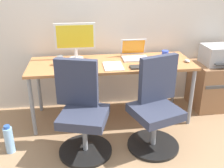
% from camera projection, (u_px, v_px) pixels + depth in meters
% --- Properties ---
extents(ground_plane, '(5.28, 5.28, 0.00)m').
position_uv_depth(ground_plane, '(111.00, 116.00, 3.31)').
color(ground_plane, '#9E7A56').
extents(back_wall, '(4.40, 0.04, 2.60)m').
position_uv_depth(back_wall, '(107.00, 7.00, 3.17)').
color(back_wall, silver).
rests_on(back_wall, ground).
extents(desk, '(1.91, 0.67, 0.73)m').
position_uv_depth(desk, '(111.00, 67.00, 3.04)').
color(desk, '#B77542').
rests_on(desk, ground).
extents(office_chair_left, '(0.55, 0.55, 0.94)m').
position_uv_depth(office_chair_left, '(82.00, 113.00, 2.54)').
color(office_chair_left, black).
rests_on(office_chair_left, ground).
extents(office_chair_right, '(0.56, 0.56, 0.94)m').
position_uv_depth(office_chair_right, '(156.00, 108.00, 2.63)').
color(office_chair_right, black).
rests_on(office_chair_right, ground).
extents(side_cabinet, '(0.54, 0.52, 0.61)m').
position_uv_depth(side_cabinet, '(213.00, 85.00, 3.46)').
color(side_cabinet, '#996B47').
rests_on(side_cabinet, ground).
extents(printer, '(0.38, 0.40, 0.24)m').
position_uv_depth(printer, '(218.00, 55.00, 3.30)').
color(printer, '#B7B7B7').
rests_on(printer, side_cabinet).
extents(water_bottle_on_floor, '(0.09, 0.09, 0.31)m').
position_uv_depth(water_bottle_on_floor, '(9.00, 140.00, 2.60)').
color(water_bottle_on_floor, '#8CBFF2').
rests_on(water_bottle_on_floor, ground).
extents(desktop_monitor, '(0.48, 0.18, 0.43)m').
position_uv_depth(desktop_monitor, '(75.00, 39.00, 3.05)').
color(desktop_monitor, silver).
rests_on(desktop_monitor, desk).
extents(open_laptop, '(0.31, 0.29, 0.22)m').
position_uv_depth(open_laptop, '(135.00, 54.00, 3.16)').
color(open_laptop, silver).
rests_on(open_laptop, desk).
extents(keyboard_by_monitor, '(0.34, 0.12, 0.02)m').
position_uv_depth(keyboard_by_monitor, '(77.00, 71.00, 2.74)').
color(keyboard_by_monitor, silver).
rests_on(keyboard_by_monitor, desk).
extents(keyboard_by_laptop, '(0.34, 0.12, 0.02)m').
position_uv_depth(keyboard_by_laptop, '(145.00, 67.00, 2.85)').
color(keyboard_by_laptop, '#2D2D2D').
rests_on(keyboard_by_laptop, desk).
extents(mouse_by_monitor, '(0.06, 0.10, 0.03)m').
position_uv_depth(mouse_by_monitor, '(73.00, 65.00, 2.89)').
color(mouse_by_monitor, '#B7B7B7').
rests_on(mouse_by_monitor, desk).
extents(mouse_by_laptop, '(0.06, 0.10, 0.03)m').
position_uv_depth(mouse_by_laptop, '(187.00, 61.00, 3.03)').
color(mouse_by_laptop, '#B7B7B7').
rests_on(mouse_by_laptop, desk).
extents(coffee_mug, '(0.08, 0.08, 0.09)m').
position_uv_depth(coffee_mug, '(165.00, 54.00, 3.16)').
color(coffee_mug, blue).
rests_on(coffee_mug, desk).
extents(pen_cup, '(0.07, 0.07, 0.10)m').
position_uv_depth(pen_cup, '(60.00, 61.00, 2.92)').
color(pen_cup, slate).
rests_on(pen_cup, desk).
extents(paper_pile, '(0.21, 0.30, 0.01)m').
position_uv_depth(paper_pile, '(113.00, 66.00, 2.88)').
color(paper_pile, white).
rests_on(paper_pile, desk).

